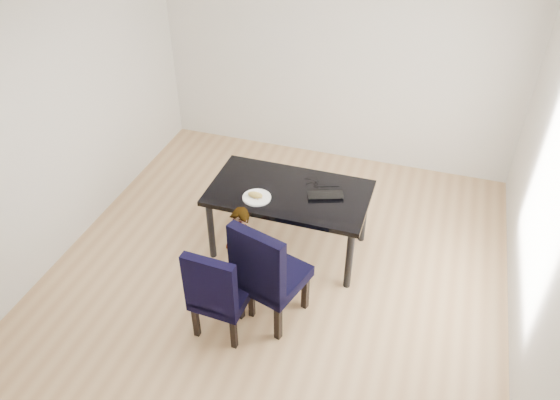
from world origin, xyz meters
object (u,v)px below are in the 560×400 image
(child, at_px, (241,251))
(laptop, at_px, (325,193))
(plate, at_px, (257,198))
(chair_left, at_px, (222,287))
(dining_table, at_px, (289,220))
(chair_right, at_px, (273,269))

(child, bearing_deg, laptop, 73.11)
(child, xyz_separation_m, plate, (-0.01, 0.50, 0.28))
(chair_left, xyz_separation_m, plate, (-0.03, 0.99, 0.27))
(chair_left, bearing_deg, laptop, 68.08)
(plate, distance_m, laptop, 0.68)
(dining_table, distance_m, laptop, 0.53)
(dining_table, relative_size, laptop, 4.57)
(chair_left, bearing_deg, dining_table, 81.83)
(laptop, bearing_deg, plate, 4.42)
(chair_left, bearing_deg, plate, 94.74)
(chair_right, height_order, plate, chair_right)
(laptop, bearing_deg, dining_table, -9.38)
(child, height_order, plate, child)
(child, bearing_deg, dining_table, 91.43)
(chair_left, distance_m, plate, 1.02)
(chair_right, xyz_separation_m, plate, (-0.40, 0.70, 0.20))
(chair_left, xyz_separation_m, chair_right, (0.37, 0.28, 0.07))
(laptop, bearing_deg, chair_left, 45.12)
(chair_left, relative_size, laptop, 2.78)
(child, bearing_deg, plate, 112.70)
(dining_table, distance_m, plate, 0.51)
(plate, bearing_deg, dining_table, 38.65)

